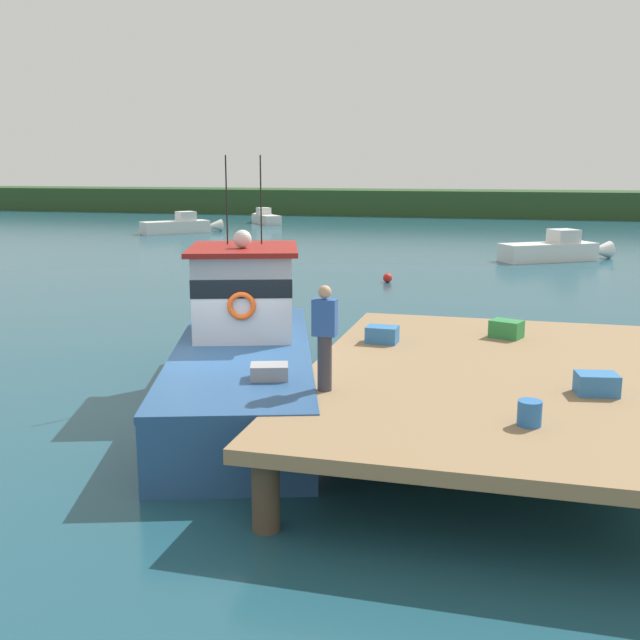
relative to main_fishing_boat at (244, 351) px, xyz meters
name	(u,v)px	position (x,y,z in m)	size (l,w,h in m)	color
ground_plane	(225,415)	(-0.03, -0.98, -1.01)	(200.00, 200.00, 0.00)	#1E4C5B
dock	(490,378)	(4.77, -0.98, 0.07)	(6.00, 9.00, 1.20)	#4C3D2D
main_fishing_boat	(244,351)	(0.00, 0.00, 0.00)	(4.84, 9.89, 4.80)	#285184
crate_single_far	(382,335)	(2.65, 0.58, 0.35)	(0.60, 0.44, 0.32)	#3370B2
crate_stack_mid_dock	(597,384)	(6.37, -1.95, 0.36)	(0.60, 0.44, 0.32)	#3370B2
crate_stack_near_edge	(506,329)	(4.99, 1.66, 0.37)	(0.60, 0.44, 0.35)	#2D8442
bait_bucket	(530,413)	(5.37, -3.65, 0.36)	(0.32, 0.32, 0.34)	#2866B2
deckhand_by_the_boat	(325,336)	(2.36, -2.79, 1.05)	(0.36, 0.22, 1.63)	#383842
moored_boat_mid_harbor	(556,250)	(7.03, 25.44, -0.48)	(5.77, 4.24, 1.54)	white
moored_boat_near_channel	(181,226)	(-17.93, 35.47, -0.49)	(4.91, 5.11, 1.50)	silver
moored_boat_far_right	(265,218)	(-15.17, 45.85, -0.57)	(3.83, 4.62, 1.28)	silver
mooring_buoy_inshore	(561,256)	(7.35, 25.96, -0.83)	(0.34, 0.34, 0.34)	red
mooring_buoy_channel_marker	(388,278)	(0.15, 16.14, -0.82)	(0.37, 0.37, 0.37)	red
far_shoreline	(463,203)	(-0.03, 61.02, 0.19)	(120.00, 8.00, 2.40)	#284723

